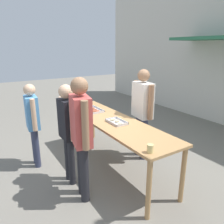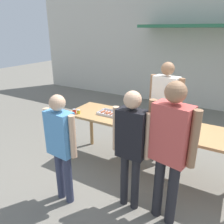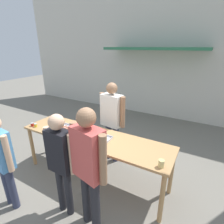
{
  "view_description": "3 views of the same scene",
  "coord_description": "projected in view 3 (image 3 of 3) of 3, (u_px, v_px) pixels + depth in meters",
  "views": [
    {
      "loc": [
        3.16,
        -1.97,
        2.2
      ],
      "look_at": [
        0.0,
        0.0,
        1.07
      ],
      "focal_mm": 35.0,
      "sensor_mm": 36.0,
      "label": 1
    },
    {
      "loc": [
        1.05,
        -3.07,
        2.31
      ],
      "look_at": [
        -0.71,
        -0.01,
        0.97
      ],
      "focal_mm": 35.0,
      "sensor_mm": 36.0,
      "label": 2
    },
    {
      "loc": [
        1.71,
        -2.3,
        2.47
      ],
      "look_at": [
        0.0,
        0.7,
        1.17
      ],
      "focal_mm": 28.0,
      "sensor_mm": 36.0,
      "label": 3
    }
  ],
  "objects": [
    {
      "name": "person_customer_with_cup",
      "position": [
        89.0,
        162.0,
        2.22
      ],
      "size": [
        0.6,
        0.31,
        1.82
      ],
      "rotation": [
        0.0,
        0.0,
        2.94
      ],
      "color": "#232328",
      "rests_on": "ground"
    },
    {
      "name": "beer_cup",
      "position": [
        161.0,
        163.0,
        2.37
      ],
      "size": [
        0.08,
        0.08,
        0.11
      ],
      "color": "#DBC67A",
      "rests_on": "serving_table"
    },
    {
      "name": "building_facade_back",
      "position": [
        159.0,
        53.0,
        5.97
      ],
      "size": [
        12.0,
        1.11,
        4.5
      ],
      "color": "beige",
      "rests_on": "ground"
    },
    {
      "name": "condiment_jar_ketchup",
      "position": [
        36.0,
        125.0,
        3.55
      ],
      "size": [
        0.06,
        0.06,
        0.07
      ],
      "color": "gold",
      "rests_on": "serving_table"
    },
    {
      "name": "serving_table",
      "position": [
        93.0,
        140.0,
        3.24
      ],
      "size": [
        2.92,
        0.77,
        0.92
      ],
      "color": "tan",
      "rests_on": "ground"
    },
    {
      "name": "person_server_behind_table",
      "position": [
        112.0,
        116.0,
        3.72
      ],
      "size": [
        0.64,
        0.31,
        1.79
      ],
      "rotation": [
        0.0,
        0.0,
        -0.14
      ],
      "color": "#333851",
      "rests_on": "ground"
    },
    {
      "name": "person_customer_holding_hotdog",
      "position": [
        2.0,
        156.0,
        2.58
      ],
      "size": [
        0.53,
        0.23,
        1.57
      ],
      "rotation": [
        0.0,
        0.0,
        3.06
      ],
      "color": "#333851",
      "rests_on": "ground"
    },
    {
      "name": "condiment_jar_mustard",
      "position": [
        32.0,
        125.0,
        3.58
      ],
      "size": [
        0.06,
        0.06,
        0.07
      ],
      "color": "#B22319",
      "rests_on": "serving_table"
    },
    {
      "name": "ground_plane",
      "position": [
        95.0,
        176.0,
        3.53
      ],
      "size": [
        24.0,
        24.0,
        0.0
      ],
      "primitive_type": "plane",
      "color": "slate"
    },
    {
      "name": "person_customer_waiting_in_line",
      "position": [
        61.0,
        158.0,
        2.45
      ],
      "size": [
        0.52,
        0.22,
        1.66
      ],
      "rotation": [
        0.0,
        0.0,
        3.14
      ],
      "color": "#232328",
      "rests_on": "ground"
    },
    {
      "name": "food_tray_buns",
      "position": [
        100.0,
        137.0,
        3.11
      ],
      "size": [
        0.38,
        0.24,
        0.05
      ],
      "color": "silver",
      "rests_on": "serving_table"
    },
    {
      "name": "food_tray_sausages",
      "position": [
        64.0,
        127.0,
        3.52
      ],
      "size": [
        0.48,
        0.28,
        0.04
      ],
      "color": "silver",
      "rests_on": "serving_table"
    }
  ]
}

